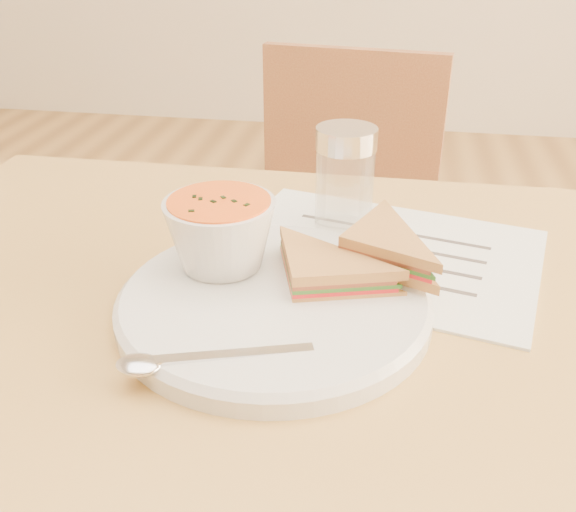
% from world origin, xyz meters
% --- Properties ---
extents(chair_far, '(0.42, 0.42, 0.84)m').
position_xyz_m(chair_far, '(-0.04, 0.62, 0.42)').
color(chair_far, brown).
rests_on(chair_far, floor).
extents(plate, '(0.31, 0.31, 0.02)m').
position_xyz_m(plate, '(-0.03, -0.01, 0.76)').
color(plate, silver).
rests_on(plate, dining_table).
extents(soup_bowl, '(0.11, 0.11, 0.07)m').
position_xyz_m(soup_bowl, '(-0.09, 0.03, 0.80)').
color(soup_bowl, silver).
rests_on(soup_bowl, plate).
extents(sandwich_half_a, '(0.13, 0.13, 0.03)m').
position_xyz_m(sandwich_half_a, '(-0.01, -0.03, 0.78)').
color(sandwich_half_a, '#BE9243').
rests_on(sandwich_half_a, plate).
extents(sandwich_half_b, '(0.14, 0.14, 0.03)m').
position_xyz_m(sandwich_half_b, '(0.03, 0.04, 0.79)').
color(sandwich_half_b, '#BE9243').
rests_on(sandwich_half_b, plate).
extents(spoon, '(0.19, 0.10, 0.01)m').
position_xyz_m(spoon, '(-0.06, -0.11, 0.77)').
color(spoon, silver).
rests_on(spoon, plate).
extents(paper_menu, '(0.38, 0.31, 0.00)m').
position_xyz_m(paper_menu, '(0.06, 0.12, 0.75)').
color(paper_menu, white).
rests_on(paper_menu, dining_table).
extents(condiment_shaker, '(0.09, 0.09, 0.12)m').
position_xyz_m(condiment_shaker, '(0.02, 0.18, 0.81)').
color(condiment_shaker, silver).
rests_on(condiment_shaker, dining_table).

